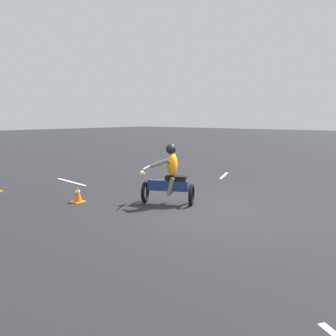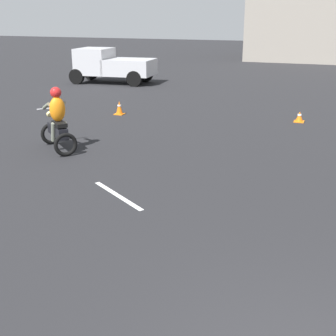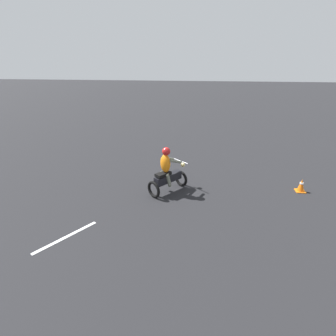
# 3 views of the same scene
# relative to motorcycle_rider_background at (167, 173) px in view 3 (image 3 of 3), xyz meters

# --- Properties ---
(motorcycle_rider_background) EXTENTS (1.46, 1.36, 1.66)m
(motorcycle_rider_background) POSITION_rel_motorcycle_rider_background_xyz_m (0.00, 0.00, 0.00)
(motorcycle_rider_background) COLOR black
(motorcycle_rider_background) RESTS_ON ground
(traffic_cone_far_right) EXTENTS (0.32, 0.32, 0.48)m
(traffic_cone_far_right) POSITION_rel_motorcycle_rider_background_xyz_m (-0.64, 4.68, -0.50)
(traffic_cone_far_right) COLOR orange
(traffic_cone_far_right) RESTS_ON ground
(lane_stripe_nw) EXTENTS (1.55, 1.09, 0.01)m
(lane_stripe_nw) POSITION_rel_motorcycle_rider_background_xyz_m (2.90, -2.31, -0.72)
(lane_stripe_nw) COLOR silver
(lane_stripe_nw) RESTS_ON ground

